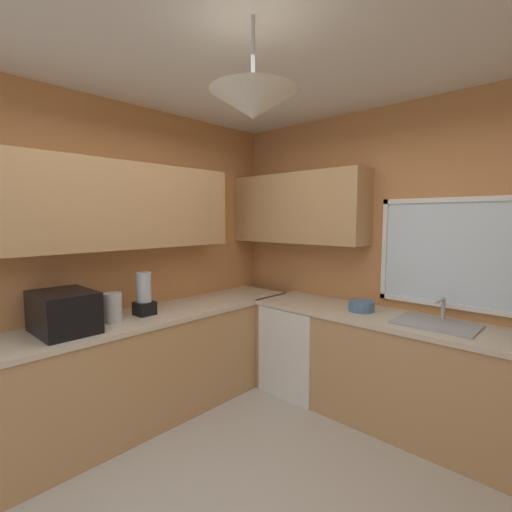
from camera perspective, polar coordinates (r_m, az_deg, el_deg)
room_shell at (r=2.44m, az=0.86°, el=7.77°), size 3.57×3.78×2.75m
counter_run_left at (r=3.29m, az=-19.49°, el=-16.79°), size 0.65×3.39×0.90m
counter_run_back at (r=3.34m, az=21.58°, el=-16.53°), size 2.66×0.65×0.90m
dishwasher at (r=3.75m, az=7.10°, el=-14.01°), size 0.60×0.60×0.85m
microwave at (r=2.94m, az=-27.87°, el=-7.72°), size 0.48×0.36×0.29m
kettle at (r=3.05m, az=-21.48°, el=-7.53°), size 0.14×0.14×0.23m
sink_assembly at (r=3.12m, az=26.37°, el=-9.42°), size 0.57×0.40×0.19m
bowl at (r=3.32m, az=16.16°, el=-7.51°), size 0.22×0.22×0.09m
blender_appliance at (r=3.19m, az=-17.09°, el=-5.96°), size 0.15×0.15×0.36m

